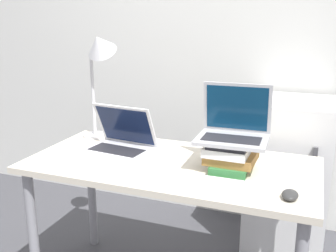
{
  "coord_description": "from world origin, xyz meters",
  "views": [
    {
      "loc": [
        0.62,
        -1.33,
        1.41
      ],
      "look_at": [
        -0.01,
        0.34,
        0.92
      ],
      "focal_mm": 42.0,
      "sensor_mm": 36.0,
      "label": 1
    }
  ],
  "objects": [
    {
      "name": "desk_lamp",
      "position": [
        -0.49,
        0.54,
        1.21
      ],
      "size": [
        0.23,
        0.2,
        0.62
      ],
      "color": "silver",
      "rests_on": "desk"
    },
    {
      "name": "book_stack",
      "position": [
        0.28,
        0.35,
        0.81
      ],
      "size": [
        0.23,
        0.26,
        0.14
      ],
      "color": "#33753D",
      "rests_on": "desk"
    },
    {
      "name": "mini_fridge",
      "position": [
        0.51,
        1.03,
        0.48
      ],
      "size": [
        0.47,
        0.53,
        0.95
      ],
      "color": "white",
      "rests_on": "ground_plane"
    },
    {
      "name": "laptop_on_books",
      "position": [
        0.29,
        0.38,
        0.93
      ],
      "size": [
        0.32,
        0.25,
        0.25
      ],
      "color": "#B2B2B7",
      "rests_on": "book_stack"
    },
    {
      "name": "wall_back",
      "position": [
        0.0,
        1.35,
        1.35
      ],
      "size": [
        8.0,
        0.05,
        2.7
      ],
      "color": "silver",
      "rests_on": "ground_plane"
    },
    {
      "name": "laptop_left",
      "position": [
        -0.3,
        0.4,
        0.79
      ],
      "size": [
        0.37,
        0.29,
        0.24
      ],
      "color": "silver",
      "rests_on": "desk"
    },
    {
      "name": "mouse",
      "position": [
        0.57,
        0.13,
        0.76
      ],
      "size": [
        0.06,
        0.1,
        0.03
      ],
      "color": "#2D2D2D",
      "rests_on": "desk"
    },
    {
      "name": "desk",
      "position": [
        0.0,
        0.34,
        0.65
      ],
      "size": [
        1.38,
        0.67,
        0.74
      ],
      "color": "beige",
      "rests_on": "ground_plane"
    },
    {
      "name": "wireless_keyboard",
      "position": [
        0.3,
        0.15,
        0.75
      ],
      "size": [
        0.3,
        0.13,
        0.01
      ],
      "color": "white",
      "rests_on": "desk"
    }
  ]
}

